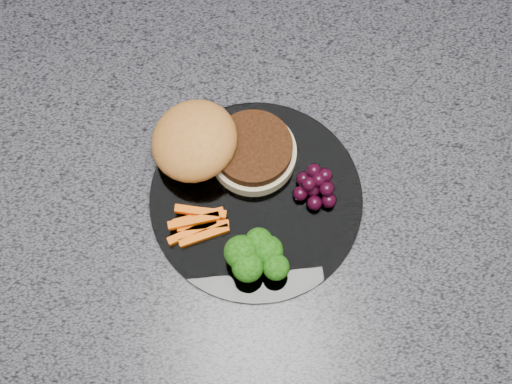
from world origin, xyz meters
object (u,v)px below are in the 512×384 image
(plate, at_px, (256,199))
(grape_bunch, at_px, (317,186))
(burger, at_px, (215,146))
(island_cabinet, at_px, (251,270))

(plate, distance_m, grape_bunch, 0.08)
(plate, bearing_deg, burger, 125.13)
(island_cabinet, height_order, plate, plate)
(island_cabinet, height_order, grape_bunch, grape_bunch)
(burger, bearing_deg, island_cabinet, -37.10)
(burger, relative_size, grape_bunch, 3.38)
(island_cabinet, xyz_separation_m, burger, (-0.04, 0.03, 0.50))
(burger, xyz_separation_m, grape_bunch, (0.12, -0.06, -0.01))
(burger, distance_m, grape_bunch, 0.13)
(plate, relative_size, grape_bunch, 4.80)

